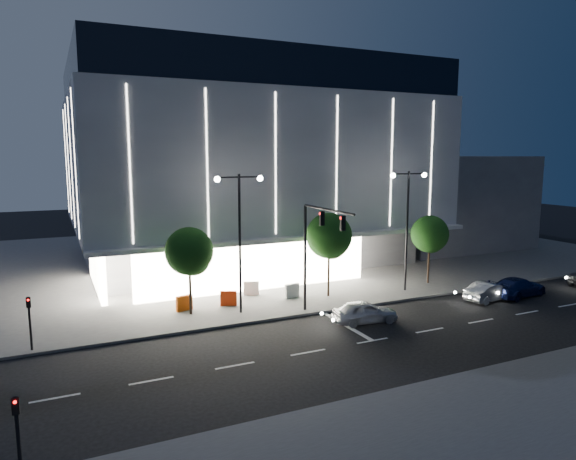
{
  "coord_description": "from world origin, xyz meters",
  "views": [
    {
      "loc": [
        -13.67,
        -24.1,
        10.17
      ],
      "look_at": [
        1.17,
        7.77,
        5.0
      ],
      "focal_mm": 32.0,
      "sensor_mm": 36.0,
      "label": 1
    }
  ],
  "objects_px": {
    "tree_left": "(190,254)",
    "barrier_a": "(184,303)",
    "tree_mid": "(329,238)",
    "car_lead": "(365,312)",
    "ped_signal_near": "(18,431)",
    "tree_right": "(430,236)",
    "car_third": "(518,287)",
    "barrier_c": "(229,298)",
    "barrier_d": "(292,291)",
    "street_lamp_east": "(408,213)",
    "traffic_mast": "(316,239)",
    "ped_signal_far": "(30,318)",
    "car_second": "(490,291)",
    "barrier_b": "(251,288)",
    "street_lamp_west": "(240,223)"
  },
  "relations": [
    {
      "from": "ped_signal_far",
      "to": "tree_right",
      "type": "height_order",
      "value": "tree_right"
    },
    {
      "from": "street_lamp_east",
      "to": "car_lead",
      "type": "relative_size",
      "value": 2.24
    },
    {
      "from": "street_lamp_east",
      "to": "barrier_d",
      "type": "height_order",
      "value": "street_lamp_east"
    },
    {
      "from": "street_lamp_east",
      "to": "barrier_a",
      "type": "bearing_deg",
      "value": 173.27
    },
    {
      "from": "street_lamp_west",
      "to": "barrier_b",
      "type": "relative_size",
      "value": 8.18
    },
    {
      "from": "tree_left",
      "to": "tree_right",
      "type": "height_order",
      "value": "tree_left"
    },
    {
      "from": "traffic_mast",
      "to": "car_third",
      "type": "bearing_deg",
      "value": -6.52
    },
    {
      "from": "traffic_mast",
      "to": "car_third",
      "type": "distance_m",
      "value": 16.3
    },
    {
      "from": "car_lead",
      "to": "barrier_c",
      "type": "distance_m",
      "value": 9.21
    },
    {
      "from": "car_lead",
      "to": "barrier_c",
      "type": "xyz_separation_m",
      "value": [
        -6.56,
        6.47,
        -0.03
      ]
    },
    {
      "from": "tree_left",
      "to": "tree_mid",
      "type": "bearing_deg",
      "value": 0.0
    },
    {
      "from": "street_lamp_west",
      "to": "barrier_b",
      "type": "height_order",
      "value": "street_lamp_west"
    },
    {
      "from": "ped_signal_near",
      "to": "barrier_b",
      "type": "distance_m",
      "value": 22.15
    },
    {
      "from": "ped_signal_far",
      "to": "tree_right",
      "type": "distance_m",
      "value": 28.21
    },
    {
      "from": "ped_signal_far",
      "to": "car_second",
      "type": "xyz_separation_m",
      "value": [
        28.96,
        -2.9,
        -1.21
      ]
    },
    {
      "from": "ped_signal_far",
      "to": "ped_signal_near",
      "type": "height_order",
      "value": "same"
    },
    {
      "from": "ped_signal_far",
      "to": "ped_signal_near",
      "type": "bearing_deg",
      "value": -90.0
    },
    {
      "from": "barrier_b",
      "to": "barrier_c",
      "type": "height_order",
      "value": "same"
    },
    {
      "from": "car_second",
      "to": "barrier_b",
      "type": "relative_size",
      "value": 3.71
    },
    {
      "from": "street_lamp_east",
      "to": "ped_signal_near",
      "type": "xyz_separation_m",
      "value": [
        -25.0,
        -13.5,
        -4.07
      ]
    },
    {
      "from": "barrier_c",
      "to": "barrier_d",
      "type": "bearing_deg",
      "value": 21.4
    },
    {
      "from": "car_lead",
      "to": "barrier_a",
      "type": "relative_size",
      "value": 3.65
    },
    {
      "from": "street_lamp_east",
      "to": "tree_left",
      "type": "relative_size",
      "value": 1.57
    },
    {
      "from": "street_lamp_west",
      "to": "street_lamp_east",
      "type": "xyz_separation_m",
      "value": [
        13.0,
        0.0,
        0.0
      ]
    },
    {
      "from": "ped_signal_near",
      "to": "tree_right",
      "type": "bearing_deg",
      "value": 27.39
    },
    {
      "from": "ped_signal_near",
      "to": "car_third",
      "type": "xyz_separation_m",
      "value": [
        31.62,
        9.06,
        -1.19
      ]
    },
    {
      "from": "street_lamp_east",
      "to": "barrier_d",
      "type": "distance_m",
      "value": 10.21
    },
    {
      "from": "ped_signal_far",
      "to": "street_lamp_east",
      "type": "bearing_deg",
      "value": 3.44
    },
    {
      "from": "barrier_a",
      "to": "tree_left",
      "type": "bearing_deg",
      "value": -90.57
    },
    {
      "from": "tree_mid",
      "to": "barrier_d",
      "type": "relative_size",
      "value": 5.59
    },
    {
      "from": "barrier_a",
      "to": "barrier_b",
      "type": "relative_size",
      "value": 1.0
    },
    {
      "from": "car_second",
      "to": "barrier_c",
      "type": "relative_size",
      "value": 3.71
    },
    {
      "from": "barrier_c",
      "to": "street_lamp_west",
      "type": "bearing_deg",
      "value": -60.1
    },
    {
      "from": "street_lamp_east",
      "to": "tree_mid",
      "type": "relative_size",
      "value": 1.46
    },
    {
      "from": "car_lead",
      "to": "ped_signal_near",
      "type": "bearing_deg",
      "value": 123.47
    },
    {
      "from": "tree_right",
      "to": "barrier_a",
      "type": "height_order",
      "value": "tree_right"
    },
    {
      "from": "tree_left",
      "to": "barrier_a",
      "type": "bearing_deg",
      "value": 103.78
    },
    {
      "from": "car_lead",
      "to": "car_third",
      "type": "xyz_separation_m",
      "value": [
        13.3,
        0.28,
        0.02
      ]
    },
    {
      "from": "traffic_mast",
      "to": "tree_mid",
      "type": "height_order",
      "value": "traffic_mast"
    },
    {
      "from": "barrier_c",
      "to": "ped_signal_near",
      "type": "bearing_deg",
      "value": -105.54
    },
    {
      "from": "ped_signal_near",
      "to": "barrier_a",
      "type": "distance_m",
      "value": 17.79
    },
    {
      "from": "car_third",
      "to": "barrier_a",
      "type": "height_order",
      "value": "car_third"
    },
    {
      "from": "car_third",
      "to": "barrier_c",
      "type": "relative_size",
      "value": 4.39
    },
    {
      "from": "ped_signal_far",
      "to": "car_lead",
      "type": "xyz_separation_m",
      "value": [
        18.32,
        -3.22,
        -1.2
      ]
    },
    {
      "from": "car_second",
      "to": "barrier_d",
      "type": "distance_m",
      "value": 13.93
    },
    {
      "from": "street_lamp_east",
      "to": "car_third",
      "type": "distance_m",
      "value": 9.55
    },
    {
      "from": "ped_signal_far",
      "to": "car_second",
      "type": "distance_m",
      "value": 29.13
    },
    {
      "from": "tree_right",
      "to": "car_third",
      "type": "xyz_separation_m",
      "value": [
        3.59,
        -5.47,
        -3.18
      ]
    },
    {
      "from": "tree_right",
      "to": "car_lead",
      "type": "height_order",
      "value": "tree_right"
    },
    {
      "from": "barrier_b",
      "to": "car_third",
      "type": "bearing_deg",
      "value": -4.18
    }
  ]
}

